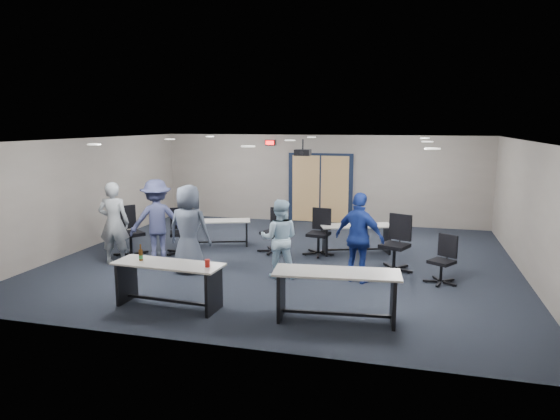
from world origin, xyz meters
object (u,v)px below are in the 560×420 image
(chair_back_b, at_px, (273,231))
(person_plaid, at_px, (189,229))
(chair_back_a, at_px, (180,231))
(person_back, at_px, (157,220))
(chair_back_d, at_px, (395,243))
(chair_loose_right, at_px, (442,260))
(person_gray, at_px, (114,223))
(chair_loose_left, at_px, (130,232))
(person_navy, at_px, (359,238))
(chair_back_c, at_px, (319,232))
(person_lightblue, at_px, (279,239))
(table_back_left, at_px, (219,228))
(table_front_left, at_px, (168,276))
(table_back_right, at_px, (356,234))
(table_front_right, at_px, (336,287))

(chair_back_b, height_order, person_plaid, person_plaid)
(chair_back_a, bearing_deg, person_back, -138.48)
(chair_back_a, height_order, chair_back_d, chair_back_d)
(chair_loose_right, bearing_deg, person_gray, -144.23)
(chair_back_d, distance_m, chair_loose_left, 5.97)
(chair_back_b, distance_m, person_navy, 2.85)
(chair_back_a, xyz_separation_m, person_navy, (4.30, -1.06, 0.35))
(chair_back_c, relative_size, person_lightblue, 0.69)
(chair_back_a, relative_size, person_back, 0.58)
(table_back_left, bearing_deg, chair_back_b, -30.86)
(table_front_left, height_order, chair_loose_left, chair_loose_left)
(table_back_right, distance_m, person_navy, 2.22)
(table_back_right, xyz_separation_m, chair_back_b, (-1.94, -0.43, 0.06))
(chair_loose_left, bearing_deg, chair_back_d, -50.47)
(chair_back_b, distance_m, chair_back_c, 1.10)
(table_front_right, height_order, table_back_right, table_front_right)
(chair_back_b, bearing_deg, table_front_right, -39.28)
(person_plaid, bearing_deg, chair_back_c, -138.11)
(table_back_left, height_order, person_back, person_back)
(person_navy, bearing_deg, person_gray, 24.29)
(person_navy, bearing_deg, chair_back_c, -34.06)
(chair_loose_right, relative_size, person_back, 0.51)
(table_front_right, height_order, chair_back_c, chair_back_c)
(person_navy, bearing_deg, table_front_right, 109.82)
(table_back_right, bearing_deg, chair_loose_right, -65.22)
(chair_back_d, bearing_deg, chair_loose_left, -153.28)
(table_front_right, distance_m, chair_back_d, 3.06)
(chair_back_d, xyz_separation_m, person_plaid, (-4.09, -1.20, 0.33))
(table_back_right, bearing_deg, chair_back_b, 172.52)
(chair_loose_left, distance_m, person_back, 0.84)
(chair_loose_left, height_order, person_lightblue, person_lightblue)
(person_plaid, height_order, person_back, same)
(table_back_left, xyz_separation_m, table_back_right, (3.45, 0.11, 0.03))
(table_back_right, relative_size, chair_back_d, 1.51)
(person_plaid, bearing_deg, chair_back_a, -56.66)
(table_back_left, xyz_separation_m, person_navy, (3.73, -2.05, 0.44))
(chair_back_b, bearing_deg, table_back_left, -170.10)
(chair_back_a, distance_m, chair_loose_left, 1.13)
(table_back_right, height_order, chair_loose_right, chair_loose_right)
(table_back_left, relative_size, chair_loose_left, 1.44)
(table_back_left, height_order, person_plaid, person_plaid)
(chair_back_d, height_order, person_gray, person_gray)
(table_front_right, height_order, chair_loose_left, chair_loose_left)
(table_front_right, bearing_deg, chair_back_d, 69.33)
(chair_back_b, xyz_separation_m, chair_loose_left, (-3.09, -1.17, 0.06))
(person_back, bearing_deg, chair_back_c, 166.34)
(table_back_left, xyz_separation_m, chair_back_b, (1.51, -0.31, 0.08))
(chair_back_d, bearing_deg, table_back_right, 150.20)
(chair_back_a, xyz_separation_m, person_lightblue, (2.73, -1.14, 0.25))
(person_back, bearing_deg, chair_loose_right, 143.71)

